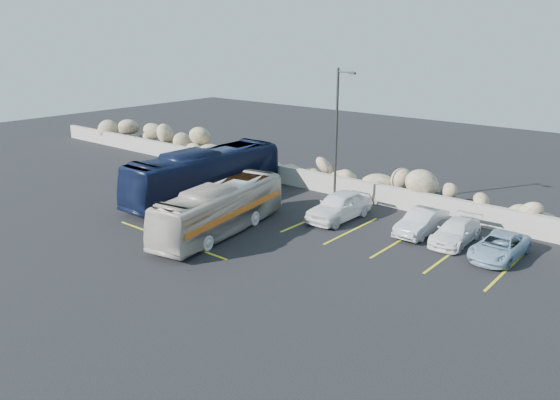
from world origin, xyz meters
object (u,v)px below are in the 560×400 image
Objects in this scene: car_b at (421,222)px; car_c at (456,232)px; vintage_bus at (220,209)px; lamppost at (337,136)px; car_d at (499,247)px; tour_coach at (205,174)px; car_a at (339,206)px.

car_b is 0.99× the size of car_c.
vintage_bus is at bearing -140.79° from car_b.
lamppost reaches higher than vintage_bus.
car_c is 2.35m from car_d.
car_b reaches higher than car_c.
car_a is at bearing 13.02° from tour_coach.
car_c is (6.32, 0.67, -0.21)m from car_a.
tour_coach reaches higher than vintage_bus.
lamppost is 0.73× the size of tour_coach.
lamppost reaches higher than car_c.
lamppost is 7.94m from vintage_bus.
car_b is (8.01, 6.34, -0.63)m from vintage_bus.
vintage_bus is (-2.33, -6.95, -3.05)m from lamppost.
vintage_bus is 2.31× the size of car_d.
car_a is at bearing -175.20° from car_c.
tour_coach is 8.82m from car_a.
car_b is at bearing 11.92° from tour_coach.
car_c is at bearing -5.22° from lamppost.
car_c is (7.51, -0.69, -3.74)m from lamppost.
tour_coach is at bearing -167.51° from car_b.
lamppost is 2.10× the size of car_c.
vintage_bus is 6.62m from car_a.
car_a is 1.18× the size of car_c.
tour_coach is 2.45× the size of car_a.
car_b is 4.16m from car_d.
vintage_bus is 10.23m from car_b.
car_c is at bearing 168.61° from car_d.
lamppost is 2.07× the size of car_d.
tour_coach is at bearing -165.84° from car_a.
car_a is at bearing -177.16° from car_d.
car_b is 0.97× the size of car_d.
car_c is at bearing -1.65° from car_b.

